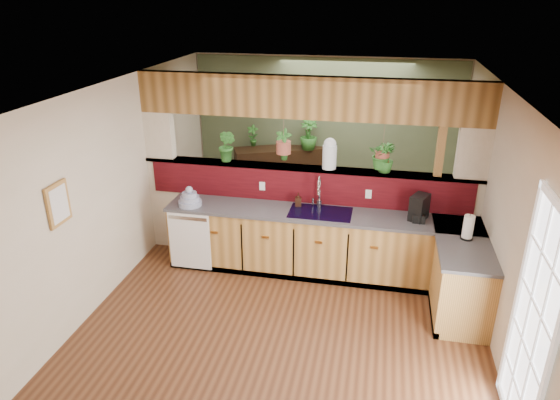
% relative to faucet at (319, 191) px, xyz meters
% --- Properties ---
extents(ground, '(4.60, 7.00, 0.01)m').
position_rel_faucet_xyz_m(ground, '(-0.20, -1.13, -1.14)').
color(ground, '#4F2C18').
rests_on(ground, ground).
extents(ceiling, '(4.60, 7.00, 0.01)m').
position_rel_faucet_xyz_m(ceiling, '(-0.20, -1.13, 1.46)').
color(ceiling, brown).
rests_on(ceiling, ground).
extents(wall_back, '(4.60, 0.02, 2.60)m').
position_rel_faucet_xyz_m(wall_back, '(-0.20, 2.37, 0.16)').
color(wall_back, beige).
rests_on(wall_back, ground).
extents(wall_left, '(0.02, 7.00, 2.60)m').
position_rel_faucet_xyz_m(wall_left, '(-2.50, -1.13, 0.16)').
color(wall_left, beige).
rests_on(wall_left, ground).
extents(wall_right, '(0.02, 7.00, 2.60)m').
position_rel_faucet_xyz_m(wall_right, '(2.10, -1.13, 0.16)').
color(wall_right, beige).
rests_on(wall_right, ground).
extents(pass_through_partition, '(4.60, 0.21, 2.60)m').
position_rel_faucet_xyz_m(pass_through_partition, '(-0.17, 0.22, 0.05)').
color(pass_through_partition, beige).
rests_on(pass_through_partition, ground).
extents(pass_through_ledge, '(4.60, 0.21, 0.04)m').
position_rel_faucet_xyz_m(pass_through_ledge, '(-0.20, 0.22, 0.23)').
color(pass_through_ledge, brown).
rests_on(pass_through_ledge, ground).
extents(header_beam, '(4.60, 0.15, 0.55)m').
position_rel_faucet_xyz_m(header_beam, '(-0.20, 0.22, 1.18)').
color(header_beam, brown).
rests_on(header_beam, ground).
extents(sage_backwall, '(4.55, 0.02, 2.55)m').
position_rel_faucet_xyz_m(sage_backwall, '(-0.20, 2.35, 0.16)').
color(sage_backwall, '#4E5D40').
rests_on(sage_backwall, ground).
extents(countertop, '(4.14, 1.52, 0.90)m').
position_rel_faucet_xyz_m(countertop, '(0.63, -0.26, -0.69)').
color(countertop, olive).
rests_on(countertop, ground).
extents(dishwasher, '(0.58, 0.03, 0.82)m').
position_rel_faucet_xyz_m(dishwasher, '(-1.68, -0.47, -0.69)').
color(dishwasher, white).
rests_on(dishwasher, ground).
extents(navy_sink, '(0.82, 0.50, 0.18)m').
position_rel_faucet_xyz_m(navy_sink, '(0.05, -0.16, -0.32)').
color(navy_sink, black).
rests_on(navy_sink, countertop).
extents(french_door, '(0.06, 1.02, 2.16)m').
position_rel_faucet_xyz_m(french_door, '(2.07, -2.43, -0.09)').
color(french_door, white).
rests_on(french_door, ground).
extents(framed_print, '(0.04, 0.35, 0.45)m').
position_rel_faucet_xyz_m(framed_print, '(-2.47, -1.93, 0.41)').
color(framed_print, olive).
rests_on(framed_print, wall_left).
extents(faucet, '(0.20, 0.20, 0.45)m').
position_rel_faucet_xyz_m(faucet, '(0.00, 0.00, 0.00)').
color(faucet, '#B7B7B2').
rests_on(faucet, countertop).
extents(dish_stack, '(0.32, 0.32, 0.28)m').
position_rel_faucet_xyz_m(dish_stack, '(-1.71, -0.28, -0.16)').
color(dish_stack, '#8A93B2').
rests_on(dish_stack, countertop).
extents(soap_dispenser, '(0.10, 0.10, 0.18)m').
position_rel_faucet_xyz_m(soap_dispenser, '(-0.27, -0.00, -0.15)').
color(soap_dispenser, '#3C2216').
rests_on(soap_dispenser, countertop).
extents(coffee_maker, '(0.17, 0.29, 0.33)m').
position_rel_faucet_xyz_m(coffee_maker, '(1.29, -0.12, -0.09)').
color(coffee_maker, black).
rests_on(coffee_maker, countertop).
extents(paper_towel, '(0.15, 0.15, 0.32)m').
position_rel_faucet_xyz_m(paper_towel, '(1.83, -0.55, -0.10)').
color(paper_towel, black).
rests_on(paper_towel, countertop).
extents(glass_jar, '(0.19, 0.19, 0.42)m').
position_rel_faucet_xyz_m(glass_jar, '(0.10, 0.22, 0.46)').
color(glass_jar, silver).
rests_on(glass_jar, pass_through_ledge).
extents(ledge_plant_left, '(0.31, 0.29, 0.45)m').
position_rel_faucet_xyz_m(ledge_plant_left, '(-1.32, 0.22, 0.47)').
color(ledge_plant_left, '#265E20').
rests_on(ledge_plant_left, pass_through_ledge).
extents(ledge_plant_right, '(0.27, 0.27, 0.39)m').
position_rel_faucet_xyz_m(ledge_plant_right, '(0.83, 0.22, 0.44)').
color(ledge_plant_right, '#265E20').
rests_on(ledge_plant_right, pass_through_ledge).
extents(hanging_plant_a, '(0.24, 0.20, 0.55)m').
position_rel_faucet_xyz_m(hanging_plant_a, '(-0.52, 0.22, 0.67)').
color(hanging_plant_a, brown).
rests_on(hanging_plant_a, header_beam).
extents(hanging_plant_b, '(0.35, 0.31, 0.54)m').
position_rel_faucet_xyz_m(hanging_plant_b, '(0.79, 0.22, 0.65)').
color(hanging_plant_b, brown).
rests_on(hanging_plant_b, header_beam).
extents(shelving_console, '(1.69, 1.07, 1.10)m').
position_rel_faucet_xyz_m(shelving_console, '(-0.93, 2.12, -0.64)').
color(shelving_console, black).
rests_on(shelving_console, ground).
extents(shelf_plant_a, '(0.21, 0.15, 0.37)m').
position_rel_faucet_xyz_m(shelf_plant_a, '(-1.45, 2.12, 0.10)').
color(shelf_plant_a, '#265E20').
rests_on(shelf_plant_a, shelving_console).
extents(shelf_plant_b, '(0.38, 0.38, 0.53)m').
position_rel_faucet_xyz_m(shelf_plant_b, '(-0.46, 2.12, 0.17)').
color(shelf_plant_b, '#265E20').
rests_on(shelf_plant_b, shelving_console).
extents(floor_plant, '(0.96, 0.91, 0.84)m').
position_rel_faucet_xyz_m(floor_plant, '(0.55, 1.29, -0.72)').
color(floor_plant, '#265E20').
rests_on(floor_plant, ground).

